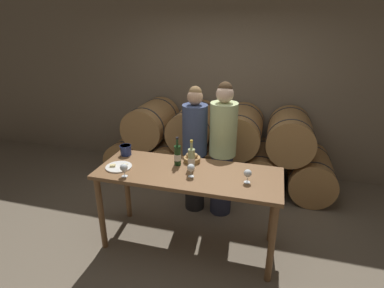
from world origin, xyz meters
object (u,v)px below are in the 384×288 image
(wine_glass_left, at_px, (191,168))
(wine_glass_center, at_px, (248,174))
(person_right, at_px, (223,150))
(tasting_table, at_px, (188,182))
(wine_bottle_red, at_px, (177,155))
(cheese_plate, at_px, (119,167))
(wine_glass_far_left, at_px, (124,168))
(wine_bottle_white, at_px, (191,159))
(blue_crock, at_px, (126,150))
(bread_basket, at_px, (192,158))
(person_left, at_px, (195,150))

(wine_glass_left, distance_m, wine_glass_center, 0.55)
(person_right, bearing_deg, tasting_table, -107.58)
(wine_bottle_red, bearing_deg, wine_glass_center, -13.97)
(tasting_table, bearing_deg, cheese_plate, -172.20)
(wine_bottle_red, height_order, wine_glass_center, wine_bottle_red)
(wine_glass_far_left, bearing_deg, wine_bottle_white, 29.91)
(blue_crock, xyz_separation_m, bread_basket, (0.78, 0.02, -0.02))
(wine_glass_left, relative_size, wine_glass_center, 1.00)
(bread_basket, distance_m, cheese_plate, 0.78)
(wine_glass_far_left, bearing_deg, person_right, 50.60)
(blue_crock, height_order, wine_glass_left, wine_glass_left)
(blue_crock, bearing_deg, wine_glass_left, -19.68)
(tasting_table, height_order, wine_bottle_white, wine_bottle_white)
(person_left, xyz_separation_m, wine_bottle_white, (0.14, -0.64, 0.18))
(wine_bottle_red, xyz_separation_m, wine_glass_left, (0.21, -0.22, -0.02))
(blue_crock, relative_size, cheese_plate, 0.48)
(wine_glass_left, bearing_deg, blue_crock, 160.32)
(person_left, bearing_deg, wine_bottle_white, -78.08)
(cheese_plate, distance_m, wine_glass_center, 1.34)
(person_left, height_order, wine_glass_center, person_left)
(tasting_table, xyz_separation_m, person_right, (0.23, 0.72, 0.09))
(wine_glass_center, bearing_deg, wine_bottle_white, 166.76)
(wine_glass_center, bearing_deg, cheese_plate, -178.32)
(person_left, bearing_deg, wine_glass_far_left, -114.92)
(tasting_table, bearing_deg, wine_glass_far_left, -155.55)
(wine_bottle_red, height_order, wine_bottle_white, wine_bottle_white)
(cheese_plate, distance_m, wine_glass_far_left, 0.24)
(wine_bottle_white, bearing_deg, tasting_table, -99.41)
(blue_crock, distance_m, cheese_plate, 0.33)
(cheese_plate, height_order, wine_glass_left, wine_glass_left)
(wine_bottle_white, bearing_deg, wine_glass_far_left, -150.09)
(wine_bottle_red, xyz_separation_m, wine_glass_far_left, (-0.42, -0.39, -0.02))
(tasting_table, xyz_separation_m, cheese_plate, (-0.73, -0.10, 0.12))
(tasting_table, relative_size, person_right, 1.10)
(wine_glass_left, bearing_deg, person_left, 102.34)
(blue_crock, bearing_deg, wine_bottle_white, -9.76)
(person_right, relative_size, wine_bottle_white, 5.35)
(person_right, distance_m, bread_basket, 0.55)
(person_right, bearing_deg, wine_glass_left, -102.10)
(wine_bottle_white, bearing_deg, cheese_plate, -166.59)
(tasting_table, relative_size, blue_crock, 14.42)
(person_right, relative_size, wine_glass_far_left, 12.62)
(wine_bottle_white, relative_size, wine_glass_left, 2.36)
(wine_bottle_red, relative_size, wine_bottle_white, 0.99)
(person_right, relative_size, wine_bottle_red, 5.41)
(wine_bottle_red, height_order, blue_crock, wine_bottle_red)
(person_right, height_order, wine_glass_far_left, person_right)
(person_left, height_order, wine_glass_far_left, person_left)
(person_left, xyz_separation_m, person_right, (0.35, 0.00, 0.04))
(person_right, distance_m, wine_glass_far_left, 1.28)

